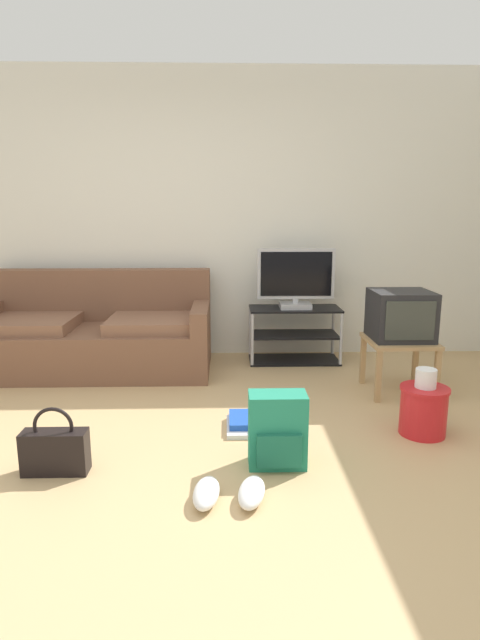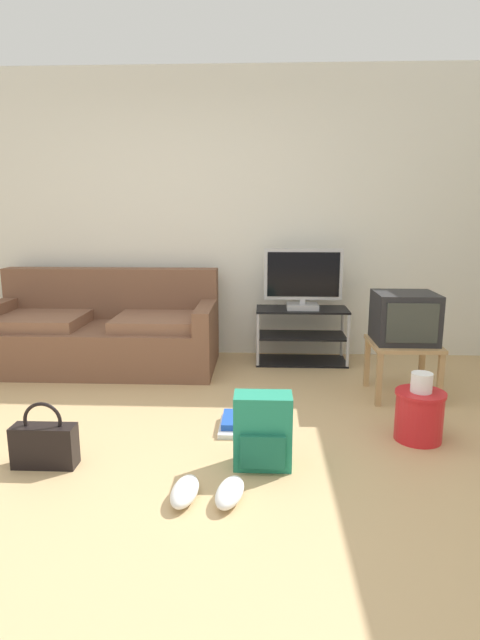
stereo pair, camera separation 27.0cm
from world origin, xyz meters
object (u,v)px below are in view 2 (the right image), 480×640
object	(u,v)px
handbag	(45,444)
backpack	(263,431)
sneakers_pair	(207,492)
couch	(104,333)
cleaning_bucket	(419,412)
tv_stand	(301,336)
crt_tv	(405,317)
side_table	(403,351)
flat_tv	(303,280)
floor_tray	(251,423)

from	to	relation	value
handbag	backpack	bearing A→B (deg)	2.47
handbag	sneakers_pair	world-z (taller)	handbag
couch	cleaning_bucket	size ratio (longest dim) A/B	4.69
tv_stand	sneakers_pair	world-z (taller)	tv_stand
crt_tv	backpack	bearing A→B (deg)	-131.93
side_table	backpack	size ratio (longest dim) A/B	1.18
cleaning_bucket	sneakers_pair	xyz separation A→B (m)	(-1.24, -0.74, -0.14)
sneakers_pair	handbag	bearing A→B (deg)	161.86
flat_tv	handbag	size ratio (longest dim) A/B	1.88
cleaning_bucket	backpack	bearing A→B (deg)	-158.32
crt_tv	cleaning_bucket	size ratio (longest dim) A/B	1.03
couch	crt_tv	size ratio (longest dim) A/B	4.54
sneakers_pair	flat_tv	bearing A→B (deg)	75.12
couch	crt_tv	distance (m)	2.61
handbag	sneakers_pair	xyz separation A→B (m)	(0.94, -0.31, -0.09)
crt_tv	backpack	size ratio (longest dim) A/B	1.06
side_table	cleaning_bucket	distance (m)	0.81
crt_tv	floor_tray	world-z (taller)	crt_tv
sneakers_pair	couch	bearing A→B (deg)	118.10
floor_tray	handbag	bearing A→B (deg)	-154.44
sneakers_pair	floor_tray	xyz separation A→B (m)	(0.20, 0.85, -0.00)
tv_stand	backpack	xyz separation A→B (m)	(-0.36, -2.04, -0.05)
backpack	sneakers_pair	distance (m)	0.48
handbag	cleaning_bucket	world-z (taller)	cleaning_bucket
flat_tv	cleaning_bucket	distance (m)	1.85
tv_stand	crt_tv	bearing A→B (deg)	-50.72
flat_tv	handbag	xyz separation A→B (m)	(-1.57, -2.07, -0.66)
flat_tv	crt_tv	world-z (taller)	flat_tv
handbag	floor_tray	size ratio (longest dim) A/B	0.89
side_table	handbag	size ratio (longest dim) A/B	1.32
tv_stand	cleaning_bucket	bearing A→B (deg)	-69.85
side_table	floor_tray	xyz separation A→B (m)	(-1.14, -0.68, -0.32)
couch	side_table	size ratio (longest dim) A/B	4.07
couch	backpack	bearing A→B (deg)	-51.85
flat_tv	crt_tv	distance (m)	1.11
handbag	cleaning_bucket	size ratio (longest dim) A/B	0.87
tv_stand	cleaning_bucket	size ratio (longest dim) A/B	1.95
couch	floor_tray	distance (m)	1.95
tv_stand	crt_tv	size ratio (longest dim) A/B	1.89
flat_tv	cleaning_bucket	xyz separation A→B (m)	(0.61, -1.63, -0.61)
cleaning_bucket	crt_tv	bearing A→B (deg)	83.26
tv_stand	floor_tray	distance (m)	1.62
floor_tray	crt_tv	bearing A→B (deg)	31.31
cleaning_bucket	floor_tray	size ratio (longest dim) A/B	1.02
side_table	sneakers_pair	bearing A→B (deg)	-131.15
backpack	handbag	xyz separation A→B (m)	(-1.21, -0.05, -0.07)
side_table	cleaning_bucket	xyz separation A→B (m)	(-0.09, -0.78, -0.18)
side_table	crt_tv	distance (m)	0.26
backpack	side_table	bearing A→B (deg)	75.11
handbag	sneakers_pair	distance (m)	0.99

